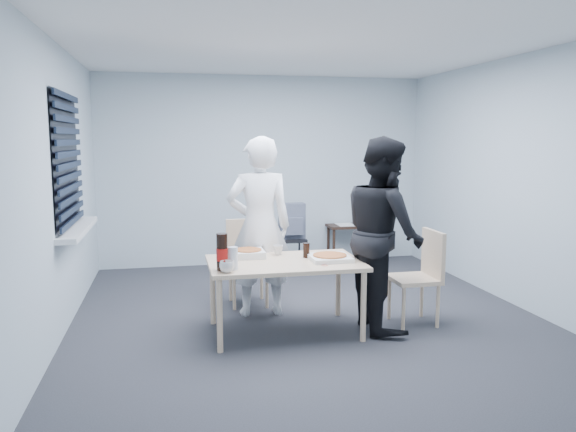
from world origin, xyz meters
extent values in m
plane|color=#2D2D31|center=(0.00, 0.00, 0.00)|extent=(5.00, 5.00, 0.00)
plane|color=white|center=(0.00, 0.00, 2.60)|extent=(5.00, 5.00, 0.00)
plane|color=silver|center=(0.00, 2.50, 1.30)|extent=(4.50, 0.00, 4.50)
plane|color=silver|center=(0.00, -2.50, 1.30)|extent=(4.50, 0.00, 4.50)
plane|color=silver|center=(-2.25, 0.00, 1.30)|extent=(0.00, 5.00, 5.00)
plane|color=silver|center=(2.25, 0.00, 1.30)|extent=(0.00, 5.00, 5.00)
plane|color=black|center=(-2.23, 0.40, 1.55)|extent=(0.00, 1.30, 1.30)
cube|color=black|center=(-2.21, 0.40, 1.55)|extent=(0.04, 1.30, 1.25)
cube|color=silver|center=(-2.16, 0.40, 0.89)|extent=(0.18, 1.42, 0.05)
cube|color=beige|center=(-0.30, -0.40, 0.64)|extent=(1.36, 0.86, 0.04)
cylinder|color=beige|center=(-0.92, -0.77, 0.31)|extent=(0.05, 0.05, 0.62)
cylinder|color=beige|center=(-0.92, -0.03, 0.31)|extent=(0.05, 0.05, 0.62)
cylinder|color=beige|center=(0.32, -0.77, 0.31)|extent=(0.05, 0.05, 0.62)
cylinder|color=beige|center=(0.32, -0.03, 0.31)|extent=(0.05, 0.05, 0.62)
cube|color=beige|center=(-0.50, 0.53, 0.43)|extent=(0.42, 0.42, 0.04)
cube|color=beige|center=(-0.50, 0.72, 0.67)|extent=(0.42, 0.04, 0.44)
cylinder|color=beige|center=(-0.67, 0.36, 0.21)|extent=(0.03, 0.03, 0.41)
cylinder|color=beige|center=(-0.67, 0.70, 0.21)|extent=(0.03, 0.03, 0.41)
cylinder|color=beige|center=(-0.33, 0.36, 0.21)|extent=(0.03, 0.03, 0.41)
cylinder|color=beige|center=(-0.33, 0.70, 0.21)|extent=(0.03, 0.03, 0.41)
cube|color=beige|center=(0.94, -0.41, 0.43)|extent=(0.42, 0.42, 0.04)
cube|color=beige|center=(1.13, -0.41, 0.67)|extent=(0.04, 0.42, 0.44)
cylinder|color=beige|center=(0.77, -0.58, 0.21)|extent=(0.03, 0.03, 0.41)
cylinder|color=beige|center=(0.77, -0.24, 0.21)|extent=(0.03, 0.03, 0.41)
cylinder|color=beige|center=(1.11, -0.58, 0.21)|extent=(0.03, 0.03, 0.41)
cylinder|color=beige|center=(1.11, -0.24, 0.21)|extent=(0.03, 0.03, 0.41)
imported|color=white|center=(-0.44, 0.18, 0.89)|extent=(0.65, 0.42, 1.77)
imported|color=black|center=(0.62, -0.42, 0.89)|extent=(0.47, 0.86, 1.77)
cube|color=#352015|center=(1.28, 2.28, 0.52)|extent=(0.80, 0.36, 0.04)
cylinder|color=#352015|center=(0.92, 2.14, 0.25)|extent=(0.04, 0.04, 0.50)
cylinder|color=#352015|center=(0.92, 2.42, 0.25)|extent=(0.04, 0.04, 0.50)
cylinder|color=#352015|center=(1.64, 2.14, 0.25)|extent=(0.04, 0.04, 0.50)
cylinder|color=#352015|center=(1.64, 2.42, 0.25)|extent=(0.04, 0.04, 0.50)
cube|color=black|center=(0.24, 1.76, 0.45)|extent=(0.34, 0.34, 0.04)
cylinder|color=black|center=(0.11, 1.63, 0.22)|extent=(0.04, 0.04, 0.43)
cylinder|color=black|center=(0.11, 1.89, 0.22)|extent=(0.04, 0.04, 0.43)
cylinder|color=black|center=(0.37, 1.63, 0.22)|extent=(0.04, 0.04, 0.43)
cylinder|color=black|center=(0.37, 1.89, 0.22)|extent=(0.04, 0.04, 0.43)
cube|color=slate|center=(0.24, 1.76, 0.70)|extent=(0.32, 0.17, 0.45)
cube|color=slate|center=(0.24, 1.64, 0.64)|extent=(0.24, 0.06, 0.22)
cube|color=white|center=(-0.60, -0.16, 0.68)|extent=(0.29, 0.29, 0.03)
cube|color=white|center=(-0.60, -0.16, 0.71)|extent=(0.29, 0.29, 0.03)
cylinder|color=#CC7F38|center=(-0.60, -0.16, 0.73)|extent=(0.25, 0.25, 0.01)
cube|color=white|center=(0.11, -0.44, 0.68)|extent=(0.36, 0.36, 0.04)
cylinder|color=#CC7F38|center=(0.11, -0.44, 0.70)|extent=(0.30, 0.30, 0.01)
imported|color=silver|center=(-0.85, -0.73, 0.71)|extent=(0.17, 0.17, 0.10)
imported|color=silver|center=(-0.31, -0.12, 0.71)|extent=(0.10, 0.10, 0.09)
cylinder|color=black|center=(-0.08, -0.30, 0.73)|extent=(0.07, 0.07, 0.14)
cylinder|color=black|center=(-0.88, -0.63, 0.81)|extent=(0.09, 0.09, 0.31)
cylinder|color=red|center=(-0.88, -0.63, 0.79)|extent=(0.10, 0.10, 0.10)
cylinder|color=silver|center=(-0.79, -0.64, 0.76)|extent=(0.10, 0.10, 0.19)
torus|color=red|center=(0.00, -0.65, 0.66)|extent=(0.07, 0.07, 0.00)
cube|color=white|center=(1.13, 2.29, 0.54)|extent=(0.28, 0.35, 0.01)
cube|color=black|center=(1.50, 2.31, 0.56)|extent=(0.13, 0.10, 0.05)
camera|label=1|loc=(-1.29, -5.21, 1.75)|focal=35.00mm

